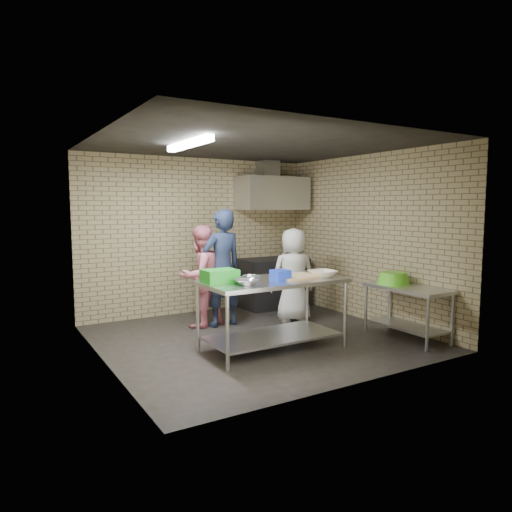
{
  "coord_description": "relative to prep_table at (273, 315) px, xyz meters",
  "views": [
    {
      "loc": [
        -3.33,
        -5.5,
        1.86
      ],
      "look_at": [
        0.1,
        0.2,
        1.15
      ],
      "focal_mm": 32.61,
      "sensor_mm": 36.0,
      "label": 1
    }
  ],
  "objects": [
    {
      "name": "fluorescent_fixture",
      "position": [
        -0.9,
        0.54,
        2.18
      ],
      "size": [
        0.1,
        1.25,
        0.08
      ],
      "primitive_type": "cube",
      "color": "white",
      "rests_on": "ceiling"
    },
    {
      "name": "woman_pink",
      "position": [
        -0.3,
        1.58,
        0.32
      ],
      "size": [
        0.9,
        0.79,
        1.57
      ],
      "primitive_type": "imported",
      "rotation": [
        0.0,
        0.0,
        3.43
      ],
      "color": "#DC7486",
      "rests_on": "floor"
    },
    {
      "name": "back_wall",
      "position": [
        0.1,
        2.54,
        0.89
      ],
      "size": [
        4.2,
        0.06,
        2.7
      ],
      "primitive_type": "cube",
      "color": "tan",
      "rests_on": "ground"
    },
    {
      "name": "front_wall",
      "position": [
        0.1,
        -1.46,
        0.89
      ],
      "size": [
        4.2,
        0.06,
        2.7
      ],
      "primitive_type": "cube",
      "color": "tan",
      "rests_on": "ground"
    },
    {
      "name": "side_counter",
      "position": [
        1.9,
        -0.56,
        -0.09
      ],
      "size": [
        0.6,
        1.2,
        0.75
      ],
      "primitive_type": "cube",
      "color": "silver",
      "rests_on": "floor"
    },
    {
      "name": "blue_tub",
      "position": [
        0.05,
        -0.1,
        0.53
      ],
      "size": [
        0.21,
        0.21,
        0.13
      ],
      "primitive_type": "cube",
      "color": "#1935BD",
      "rests_on": "prep_table"
    },
    {
      "name": "ceiling",
      "position": [
        0.1,
        0.54,
        2.24
      ],
      "size": [
        4.2,
        4.2,
        0.0
      ],
      "primitive_type": "plane",
      "rotation": [
        3.14,
        0.0,
        0.0
      ],
      "color": "black",
      "rests_on": "ground"
    },
    {
      "name": "left_wall",
      "position": [
        -2.0,
        0.54,
        0.89
      ],
      "size": [
        0.06,
        4.0,
        2.7
      ],
      "primitive_type": "cube",
      "color": "tan",
      "rests_on": "ground"
    },
    {
      "name": "right_wall",
      "position": [
        2.2,
        0.54,
        0.89
      ],
      "size": [
        0.06,
        4.0,
        2.7
      ],
      "primitive_type": "cube",
      "color": "tan",
      "rests_on": "ground"
    },
    {
      "name": "woman_white",
      "position": [
        1.11,
        1.1,
        0.3
      ],
      "size": [
        0.84,
        0.65,
        1.52
      ],
      "primitive_type": "imported",
      "rotation": [
        0.0,
        0.0,
        2.89
      ],
      "color": "silver",
      "rests_on": "floor"
    },
    {
      "name": "green_crate",
      "position": [
        -0.7,
        0.12,
        0.54
      ],
      "size": [
        0.41,
        0.31,
        0.16
      ],
      "primitive_type": "cube",
      "color": "green",
      "rests_on": "prep_table"
    },
    {
      "name": "ceramic_bowl",
      "position": [
        0.7,
        -0.15,
        0.51
      ],
      "size": [
        0.37,
        0.37,
        0.09
      ],
      "primitive_type": "imported",
      "rotation": [
        0.0,
        0.0,
        -0.04
      ],
      "color": "beige",
      "rests_on": "prep_table"
    },
    {
      "name": "green_basin",
      "position": [
        1.88,
        -0.31,
        0.37
      ],
      "size": [
        0.46,
        0.46,
        0.17
      ],
      "primitive_type": null,
      "color": "#59C626",
      "rests_on": "side_counter"
    },
    {
      "name": "stove",
      "position": [
        1.45,
        2.19,
        -0.01
      ],
      "size": [
        1.2,
        0.7,
        0.9
      ],
      "primitive_type": "cube",
      "color": "black",
      "rests_on": "floor"
    },
    {
      "name": "bottle_green",
      "position": [
        1.9,
        2.43,
        1.55
      ],
      "size": [
        0.06,
        0.06,
        0.15
      ],
      "primitive_type": "cylinder",
      "color": "green",
      "rests_on": "wall_shelf"
    },
    {
      "name": "range_hood",
      "position": [
        1.45,
        2.24,
        1.64
      ],
      "size": [
        1.3,
        0.6,
        0.6
      ],
      "primitive_type": "cube",
      "color": "silver",
      "rests_on": "back_wall"
    },
    {
      "name": "cutting_board",
      "position": [
        0.35,
        -0.02,
        0.48
      ],
      "size": [
        0.56,
        0.43,
        0.03
      ],
      "primitive_type": "cube",
      "color": "#D7B87C",
      "rests_on": "prep_table"
    },
    {
      "name": "mixing_bowl_b",
      "position": [
        -0.3,
        0.05,
        0.5
      ],
      "size": [
        0.23,
        0.23,
        0.07
      ],
      "primitive_type": "imported",
      "rotation": [
        0.0,
        0.0,
        -0.04
      ],
      "color": "#B6B9BD",
      "rests_on": "prep_table"
    },
    {
      "name": "wall_shelf",
      "position": [
        1.75,
        2.43,
        1.46
      ],
      "size": [
        0.8,
        0.2,
        0.04
      ],
      "primitive_type": "cube",
      "color": "#3F2B19",
      "rests_on": "back_wall"
    },
    {
      "name": "mixing_bowl_a",
      "position": [
        -0.5,
        -0.2,
        0.5
      ],
      "size": [
        0.3,
        0.3,
        0.07
      ],
      "primitive_type": "imported",
      "rotation": [
        0.0,
        0.0,
        -0.04
      ],
      "color": "#AEB0B4",
      "rests_on": "prep_table"
    },
    {
      "name": "bottle_red",
      "position": [
        1.5,
        2.43,
        1.57
      ],
      "size": [
        0.07,
        0.07,
        0.18
      ],
      "primitive_type": "cylinder",
      "color": "#B22619",
      "rests_on": "wall_shelf"
    },
    {
      "name": "hood_duct",
      "position": [
        1.45,
        2.39,
        2.09
      ],
      "size": [
        0.35,
        0.3,
        0.3
      ],
      "primitive_type": "cube",
      "color": "#A5A8AD",
      "rests_on": "back_wall"
    },
    {
      "name": "man_navy",
      "position": [
        -0.01,
        1.43,
        0.45
      ],
      "size": [
        0.7,
        0.49,
        1.82
      ],
      "primitive_type": "imported",
      "rotation": [
        0.0,
        0.0,
        3.22
      ],
      "color": "#151B36",
      "rests_on": "floor"
    },
    {
      "name": "prep_table",
      "position": [
        0.0,
        0.0,
        0.0
      ],
      "size": [
        1.85,
        0.92,
        0.92
      ],
      "primitive_type": "cube",
      "color": "#A8AAAF",
      "rests_on": "floor"
    },
    {
      "name": "floor",
      "position": [
        0.1,
        0.54,
        -0.46
      ],
      "size": [
        4.2,
        4.2,
        0.0
      ],
      "primitive_type": "plane",
      "color": "black",
      "rests_on": "ground"
    }
  ]
}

